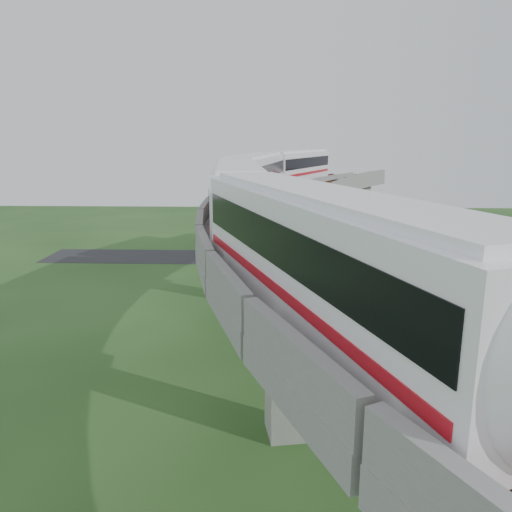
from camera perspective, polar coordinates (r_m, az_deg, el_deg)
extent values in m
plane|color=#25451B|center=(37.58, 1.68, -10.87)|extent=(160.00, 160.00, 0.00)
cube|color=gray|center=(38.35, 23.52, -11.49)|extent=(18.00, 26.00, 0.04)
cube|color=#232326|center=(66.11, 1.87, -0.16)|extent=(60.00, 8.00, 0.03)
cube|color=#99968E|center=(67.63, 9.67, 3.58)|extent=(2.86, 2.93, 8.40)
cube|color=#99968E|center=(67.00, 9.82, 7.63)|extent=(7.21, 5.74, 1.20)
cube|color=#99968E|center=(46.10, 2.94, -0.76)|extent=(2.35, 2.51, 8.40)
cube|color=#99968E|center=(45.17, 3.01, 5.15)|extent=(7.31, 3.58, 1.20)
cube|color=#99968E|center=(26.37, 3.59, -11.81)|extent=(2.35, 2.51, 8.40)
cube|color=#99968E|center=(24.73, 3.75, -1.68)|extent=(7.31, 3.58, 1.20)
cube|color=gray|center=(61.37, 7.77, 8.14)|extent=(16.42, 20.91, 0.80)
cube|color=gray|center=(62.93, 4.09, 9.17)|extent=(8.66, 17.08, 1.00)
cube|color=gray|center=(59.92, 11.69, 8.73)|extent=(8.66, 17.08, 1.00)
cube|color=brown|center=(62.14, 5.87, 8.68)|extent=(10.68, 18.08, 0.12)
cube|color=black|center=(62.13, 5.87, 8.79)|extent=(9.69, 17.59, 0.12)
cube|color=brown|center=(60.59, 9.75, 8.44)|extent=(10.68, 18.08, 0.12)
cube|color=black|center=(60.58, 9.76, 8.56)|extent=(9.69, 17.59, 0.12)
cube|color=gray|center=(43.76, 2.77, 6.21)|extent=(11.77, 20.03, 0.80)
cube|color=gray|center=(44.46, -2.75, 7.49)|extent=(3.22, 18.71, 1.00)
cube|color=gray|center=(43.27, 8.48, 7.21)|extent=(3.22, 18.71, 1.00)
cube|color=brown|center=(44.06, -0.07, 6.88)|extent=(5.44, 19.05, 0.12)
cube|color=black|center=(44.05, -0.07, 7.04)|extent=(4.35, 18.88, 0.12)
cube|color=brown|center=(43.45, 5.67, 6.73)|extent=(5.44, 19.05, 0.12)
cube|color=black|center=(43.44, 5.68, 6.88)|extent=(4.35, 18.88, 0.12)
cube|color=gray|center=(25.74, 3.23, 1.21)|extent=(11.77, 20.03, 0.80)
cube|color=gray|center=(25.19, -6.44, 2.97)|extent=(3.22, 18.71, 1.00)
cube|color=gray|center=(26.64, 12.42, 3.31)|extent=(3.22, 18.71, 1.00)
cube|color=brown|center=(25.37, -1.66, 2.11)|extent=(5.44, 19.05, 0.12)
cube|color=black|center=(25.35, -1.66, 2.38)|extent=(4.35, 18.88, 0.12)
cube|color=brown|center=(26.12, 8.01, 2.31)|extent=(5.44, 19.05, 0.12)
cube|color=black|center=(26.09, 8.02, 2.57)|extent=(4.35, 18.88, 0.12)
cube|color=gray|center=(7.69, 19.77, -23.18)|extent=(8.66, 17.08, 1.00)
cube|color=white|center=(13.76, 7.38, 0.01)|extent=(7.60, 15.03, 3.20)
cube|color=white|center=(13.47, 7.59, 7.06)|extent=(6.84, 14.14, 0.22)
cube|color=black|center=(13.66, 7.43, 1.85)|extent=(7.45, 14.49, 1.15)
cube|color=#B6121C|center=(13.95, 7.28, -2.99)|extent=(7.45, 14.49, 0.30)
cube|color=black|center=(14.16, 7.20, -5.75)|extent=(6.09, 12.64, 0.28)
cube|color=white|center=(28.77, -2.12, 7.02)|extent=(4.08, 15.19, 3.20)
cube|color=white|center=(28.64, -2.15, 10.41)|extent=(3.47, 14.39, 0.22)
cube|color=black|center=(28.73, -2.13, 7.91)|extent=(4.08, 14.59, 1.15)
cube|color=#B6121C|center=(28.86, -2.11, 5.54)|extent=(4.08, 14.59, 0.30)
cube|color=black|center=(28.97, -2.10, 4.15)|extent=(3.07, 12.87, 0.28)
cube|color=white|center=(44.22, 0.01, 9.22)|extent=(5.02, 15.24, 3.20)
cube|color=white|center=(44.13, 0.01, 11.42)|extent=(4.37, 14.41, 0.22)
cube|color=black|center=(44.19, 0.01, 9.80)|extent=(4.99, 14.65, 1.15)
cube|color=#B6121C|center=(44.27, 0.01, 8.25)|extent=(4.99, 14.65, 0.30)
cube|color=black|center=(44.34, 0.01, 7.34)|extent=(3.88, 12.89, 0.28)
cube|color=white|center=(59.16, 4.81, 10.20)|extent=(8.44, 14.84, 3.20)
cube|color=white|center=(59.10, 4.85, 11.85)|extent=(7.65, 13.93, 0.22)
cube|color=black|center=(59.14, 4.82, 10.64)|extent=(8.26, 14.31, 1.15)
cube|color=#B6121C|center=(59.21, 4.80, 9.48)|extent=(8.26, 14.31, 0.30)
cube|color=black|center=(59.26, 4.79, 8.79)|extent=(6.81, 12.46, 0.28)
cylinder|color=#2D382D|center=(56.85, 14.28, -2.04)|extent=(0.08, 0.08, 1.50)
cube|color=#2D382D|center=(54.49, 13.88, -2.68)|extent=(1.69, 4.77, 1.40)
cylinder|color=#2D382D|center=(52.12, 13.58, -3.39)|extent=(0.08, 0.08, 1.50)
cube|color=#2D382D|center=(49.76, 13.39, -4.18)|extent=(1.23, 4.91, 1.40)
cylinder|color=#2D382D|center=(47.40, 13.31, -5.06)|extent=(0.08, 0.08, 1.50)
cube|color=#2D382D|center=(45.06, 13.38, -6.03)|extent=(0.75, 4.99, 1.40)
cylinder|color=#2D382D|center=(42.74, 13.62, -7.12)|extent=(0.08, 0.08, 1.50)
cube|color=#2D382D|center=(40.45, 14.06, -8.33)|extent=(0.27, 5.04, 1.40)
cylinder|color=#2D382D|center=(38.21, 14.73, -9.68)|extent=(0.08, 0.08, 1.50)
cube|color=#2D382D|center=(36.02, 15.67, -11.20)|extent=(0.27, 5.04, 1.40)
cylinder|color=#2D382D|center=(33.91, 16.95, -12.89)|extent=(0.08, 0.08, 1.50)
cube|color=#2D382D|center=(31.89, 18.62, -14.77)|extent=(0.75, 4.99, 1.40)
cylinder|color=#2D382D|center=(29.98, 20.75, -16.85)|extent=(0.08, 0.08, 1.50)
cube|color=#2D382D|center=(28.23, 23.44, -19.12)|extent=(1.23, 4.91, 1.40)
cylinder|color=#2D382D|center=(26.65, 26.79, -21.58)|extent=(0.08, 0.08, 1.50)
cylinder|color=#382314|center=(61.09, 13.73, -1.03)|extent=(0.18, 0.18, 1.34)
ellipsoid|color=#123812|center=(60.72, 13.81, 0.44)|extent=(3.12, 3.12, 2.66)
cylinder|color=#382314|center=(53.86, 12.18, -2.96)|extent=(0.18, 0.18, 1.17)
ellipsoid|color=#123812|center=(53.52, 12.25, -1.62)|extent=(2.42, 2.42, 2.06)
cylinder|color=#382314|center=(44.96, 9.89, -5.97)|extent=(0.18, 0.18, 1.40)
ellipsoid|color=#123812|center=(44.53, 9.96, -4.29)|extent=(2.28, 2.28, 1.94)
cylinder|color=#382314|center=(37.82, 12.10, -9.71)|extent=(0.18, 0.18, 1.58)
ellipsoid|color=#123812|center=(37.22, 12.22, -7.37)|extent=(2.87, 2.87, 2.44)
cylinder|color=#382314|center=(29.63, 15.64, -17.43)|extent=(0.18, 0.18, 0.96)
ellipsoid|color=#123812|center=(28.99, 15.80, -15.19)|extent=(2.77, 2.77, 2.35)
imported|color=silver|center=(34.21, 20.63, -13.27)|extent=(1.40, 3.16, 1.06)
imported|color=black|center=(40.63, 25.00, -9.20)|extent=(4.90, 3.20, 1.32)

